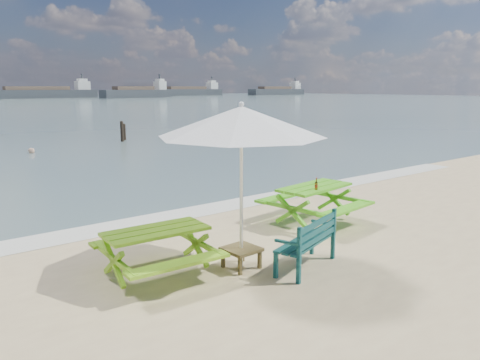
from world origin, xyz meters
TOP-DOWN VIEW (x-y plane):
  - foam_strip at (0.00, 4.60)m, footprint 22.00×0.90m
  - picnic_table_left at (-2.14, 1.78)m, footprint 1.64×1.81m
  - picnic_table_right at (1.85, 2.26)m, footprint 1.93×2.10m
  - park_bench at (-0.10, 0.61)m, footprint 1.42×0.84m
  - side_table at (-0.92, 1.24)m, footprint 0.55×0.55m
  - patio_umbrella at (-0.92, 1.24)m, footprint 2.75×2.75m
  - beer_bottle at (1.60, 1.99)m, footprint 0.06×0.06m
  - swimmer at (-0.03, 17.37)m, footprint 0.57×0.37m
  - mooring_pilings at (5.18, 19.31)m, footprint 0.57×0.77m
  - cargo_ships at (51.16, 125.48)m, footprint 152.27×32.77m

SIDE VIEW (x-z plane):
  - swimmer at x=-0.03m, z-range -1.32..0.23m
  - foam_strip at x=0.00m, z-range 0.00..0.01m
  - side_table at x=-0.92m, z-range 0.01..0.35m
  - park_bench at x=-0.10m, z-range -0.16..0.67m
  - picnic_table_left at x=-2.14m, z-range -0.01..0.73m
  - picnic_table_right at x=1.85m, z-range -0.02..0.80m
  - mooring_pilings at x=5.18m, z-range -0.24..1.04m
  - beer_bottle at x=1.60m, z-range 0.77..1.02m
  - cargo_ships at x=51.16m, z-range -1.02..3.38m
  - patio_umbrella at x=-0.92m, z-range 1.05..3.64m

